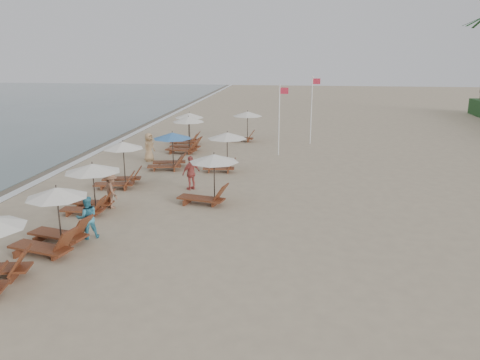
# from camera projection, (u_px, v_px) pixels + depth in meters

# --- Properties ---
(ground) EXTENTS (160.00, 160.00, 0.00)m
(ground) POSITION_uv_depth(u_px,v_px,m) (221.00, 263.00, 15.65)
(ground) COLOR tan
(ground) RESTS_ON ground
(wet_sand_band) EXTENTS (3.20, 140.00, 0.01)m
(wet_sand_band) POSITION_uv_depth(u_px,v_px,m) (28.00, 174.00, 26.74)
(wet_sand_band) COLOR #6B5E4C
(wet_sand_band) RESTS_ON ground
(foam_line) EXTENTS (0.50, 140.00, 0.02)m
(foam_line) POSITION_uv_depth(u_px,v_px,m) (50.00, 175.00, 26.58)
(foam_line) COLOR white
(foam_line) RESTS_ON ground
(lounger_station_1) EXTENTS (2.72, 2.54, 2.24)m
(lounger_station_1) POSITION_uv_depth(u_px,v_px,m) (51.00, 223.00, 16.54)
(lounger_station_1) COLOR brown
(lounger_station_1) RESTS_ON ground
(lounger_station_2) EXTENTS (2.52, 2.35, 2.11)m
(lounger_station_2) POSITION_uv_depth(u_px,v_px,m) (90.00, 186.00, 20.33)
(lounger_station_2) COLOR brown
(lounger_station_2) RESTS_ON ground
(lounger_station_3) EXTENTS (2.50, 2.15, 2.30)m
(lounger_station_3) POSITION_uv_depth(u_px,v_px,m) (120.00, 166.00, 24.17)
(lounger_station_3) COLOR brown
(lounger_station_3) RESTS_ON ground
(lounger_station_4) EXTENTS (2.58, 2.22, 2.12)m
(lounger_station_4) POSITION_uv_depth(u_px,v_px,m) (169.00, 150.00, 27.83)
(lounger_station_4) COLOR brown
(lounger_station_4) RESTS_ON ground
(lounger_station_5) EXTENTS (2.64, 2.16, 2.39)m
(lounger_station_5) POSITION_uv_depth(u_px,v_px,m) (185.00, 136.00, 32.29)
(lounger_station_5) COLOR brown
(lounger_station_5) RESTS_ON ground
(lounger_station_6) EXTENTS (2.45, 2.12, 2.31)m
(lounger_station_6) POSITION_uv_depth(u_px,v_px,m) (187.00, 129.00, 34.86)
(lounger_station_6) COLOR brown
(lounger_station_6) RESTS_ON ground
(inland_station_0) EXTENTS (2.84, 2.24, 2.22)m
(inland_station_0) POSITION_uv_depth(u_px,v_px,m) (208.00, 175.00, 21.41)
(inland_station_0) COLOR brown
(inland_station_0) RESTS_ON ground
(inland_station_1) EXTENTS (2.54, 2.24, 2.22)m
(inland_station_1) POSITION_uv_depth(u_px,v_px,m) (224.00, 146.00, 27.03)
(inland_station_1) COLOR brown
(inland_station_1) RESTS_ON ground
(inland_station_2) EXTENTS (2.64, 2.24, 2.22)m
(inland_station_2) POSITION_uv_depth(u_px,v_px,m) (245.00, 123.00, 36.06)
(inland_station_2) COLOR brown
(inland_station_2) RESTS_ON ground
(beachgoer_mid_a) EXTENTS (0.98, 0.93, 1.60)m
(beachgoer_mid_a) POSITION_uv_depth(u_px,v_px,m) (87.00, 217.00, 17.53)
(beachgoer_mid_a) COLOR teal
(beachgoer_mid_a) RESTS_ON ground
(beachgoer_mid_b) EXTENTS (1.11, 1.14, 1.57)m
(beachgoer_mid_b) POSITION_uv_depth(u_px,v_px,m) (111.00, 190.00, 20.94)
(beachgoer_mid_b) COLOR brown
(beachgoer_mid_b) RESTS_ON ground
(beachgoer_far_a) EXTENTS (0.99, 1.00, 1.69)m
(beachgoer_far_a) POSITION_uv_depth(u_px,v_px,m) (191.00, 173.00, 23.66)
(beachgoer_far_a) COLOR #C2544D
(beachgoer_far_a) RESTS_ON ground
(beachgoer_far_b) EXTENTS (0.83, 1.01, 1.76)m
(beachgoer_far_b) POSITION_uv_depth(u_px,v_px,m) (149.00, 147.00, 29.71)
(beachgoer_far_b) COLOR tan
(beachgoer_far_b) RESTS_ON ground
(flag_pole_near) EXTENTS (0.60, 0.08, 4.57)m
(flag_pole_near) POSITION_uv_depth(u_px,v_px,m) (280.00, 117.00, 30.96)
(flag_pole_near) COLOR silver
(flag_pole_near) RESTS_ON ground
(flag_pole_far) EXTENTS (0.60, 0.08, 4.92)m
(flag_pole_far) POSITION_uv_depth(u_px,v_px,m) (312.00, 107.00, 34.68)
(flag_pole_far) COLOR silver
(flag_pole_far) RESTS_ON ground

